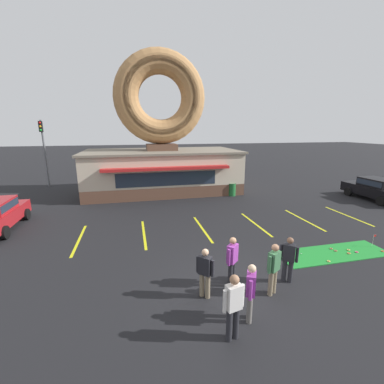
# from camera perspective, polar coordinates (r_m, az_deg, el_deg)

# --- Properties ---
(ground_plane) EXTENTS (160.00, 160.00, 0.00)m
(ground_plane) POSITION_cam_1_polar(r_m,az_deg,el_deg) (9.16, 8.60, -19.77)
(ground_plane) COLOR black
(donut_shop_building) EXTENTS (12.30, 6.75, 10.96)m
(donut_shop_building) POSITION_cam_1_polar(r_m,az_deg,el_deg) (21.16, -6.76, 10.21)
(donut_shop_building) COLOR brown
(donut_shop_building) RESTS_ON ground
(putting_mat) EXTENTS (4.72, 1.47, 0.03)m
(putting_mat) POSITION_cam_1_polar(r_m,az_deg,el_deg) (12.46, 28.82, -11.82)
(putting_mat) COLOR #1E842D
(putting_mat) RESTS_ON ground
(mini_donut_near_left) EXTENTS (0.13, 0.13, 0.04)m
(mini_donut_near_left) POSITION_cam_1_polar(r_m,az_deg,el_deg) (12.98, 32.76, -11.15)
(mini_donut_near_left) COLOR #D8667F
(mini_donut_near_left) RESTS_ON putting_mat
(mini_donut_near_right) EXTENTS (0.13, 0.13, 0.04)m
(mini_donut_near_right) POSITION_cam_1_polar(r_m,az_deg,el_deg) (11.97, 21.40, -11.88)
(mini_donut_near_right) COLOR #A5724C
(mini_donut_near_right) RESTS_ON putting_mat
(mini_donut_mid_left) EXTENTS (0.13, 0.13, 0.04)m
(mini_donut_mid_left) POSITION_cam_1_polar(r_m,az_deg,el_deg) (11.62, 28.11, -13.40)
(mini_donut_mid_left) COLOR #E5C666
(mini_donut_mid_left) RESTS_ON putting_mat
(mini_donut_mid_centre) EXTENTS (0.13, 0.13, 0.04)m
(mini_donut_mid_centre) POSITION_cam_1_polar(r_m,az_deg,el_deg) (13.68, 36.68, -10.49)
(mini_donut_mid_centre) COLOR #D17F47
(mini_donut_mid_centre) RESTS_ON putting_mat
(mini_donut_mid_right) EXTENTS (0.13, 0.13, 0.04)m
(mini_donut_mid_right) POSITION_cam_1_polar(r_m,az_deg,el_deg) (13.01, 31.44, -10.92)
(mini_donut_mid_right) COLOR #E5C666
(mini_donut_mid_right) RESTS_ON putting_mat
(mini_donut_far_left) EXTENTS (0.13, 0.13, 0.04)m
(mini_donut_far_left) POSITION_cam_1_polar(r_m,az_deg,el_deg) (12.78, 28.54, -10.99)
(mini_donut_far_left) COLOR #A5724C
(mini_donut_far_left) RESTS_ON putting_mat
(mini_donut_far_centre) EXTENTS (0.13, 0.13, 0.04)m
(mini_donut_far_centre) POSITION_cam_1_polar(r_m,az_deg,el_deg) (12.66, 29.31, -11.32)
(mini_donut_far_centre) COLOR #A5724C
(mini_donut_far_centre) RESTS_ON putting_mat
(mini_donut_far_right) EXTENTS (0.13, 0.13, 0.04)m
(mini_donut_far_right) POSITION_cam_1_polar(r_m,az_deg,el_deg) (12.69, 31.48, -11.53)
(mini_donut_far_right) COLOR #D17F47
(mini_donut_far_right) RESTS_ON putting_mat
(golf_ball) EXTENTS (0.04, 0.04, 0.04)m
(golf_ball) POSITION_cam_1_polar(r_m,az_deg,el_deg) (11.77, 23.11, -12.47)
(golf_ball) COLOR white
(golf_ball) RESTS_ON putting_mat
(putting_flag_pin) EXTENTS (0.13, 0.01, 0.55)m
(putting_flag_pin) POSITION_cam_1_polar(r_m,az_deg,el_deg) (13.85, 35.42, -8.29)
(putting_flag_pin) COLOR silver
(putting_flag_pin) RESTS_ON putting_mat
(car_black) EXTENTS (2.00, 4.57, 1.60)m
(car_black) POSITION_cam_1_polar(r_m,az_deg,el_deg) (22.86, 35.60, 0.71)
(car_black) COLOR black
(car_black) RESTS_ON ground
(pedestrian_blue_sweater_man) EXTENTS (0.48, 0.43, 1.61)m
(pedestrian_blue_sweater_man) POSITION_cam_1_polar(r_m,az_deg,el_deg) (9.38, 20.68, -13.48)
(pedestrian_blue_sweater_man) COLOR #232328
(pedestrian_blue_sweater_man) RESTS_ON ground
(pedestrian_hooded_kid) EXTENTS (0.46, 0.44, 1.60)m
(pedestrian_hooded_kid) POSITION_cam_1_polar(r_m,az_deg,el_deg) (8.10, 2.90, -17.12)
(pedestrian_hooded_kid) COLOR #7F7056
(pedestrian_hooded_kid) RESTS_ON ground
(pedestrian_leather_jacket_man) EXTENTS (0.53, 0.40, 1.69)m
(pedestrian_leather_jacket_man) POSITION_cam_1_polar(r_m,az_deg,el_deg) (8.56, 17.69, -15.57)
(pedestrian_leather_jacket_man) COLOR #7F7056
(pedestrian_leather_jacket_man) RESTS_ON ground
(pedestrian_clipboard_woman) EXTENTS (0.39, 0.54, 1.66)m
(pedestrian_clipboard_woman) POSITION_cam_1_polar(r_m,az_deg,el_deg) (7.40, 12.90, -20.49)
(pedestrian_clipboard_woman) COLOR slate
(pedestrian_clipboard_woman) RESTS_ON ground
(pedestrian_beanie_man) EXTENTS (0.58, 0.32, 1.76)m
(pedestrian_beanie_man) POSITION_cam_1_polar(r_m,az_deg,el_deg) (6.75, 9.19, -23.41)
(pedestrian_beanie_man) COLOR #232328
(pedestrian_beanie_man) RESTS_ON ground
(pedestrian_crossing_woman) EXTENTS (0.47, 0.43, 1.69)m
(pedestrian_crossing_woman) POSITION_cam_1_polar(r_m,az_deg,el_deg) (8.72, 8.93, -14.49)
(pedestrian_crossing_woman) COLOR #232328
(pedestrian_crossing_woman) RESTS_ON ground
(trash_bin) EXTENTS (0.57, 0.57, 0.97)m
(trash_bin) POSITION_cam_1_polar(r_m,az_deg,el_deg) (20.08, 8.87, 0.59)
(trash_bin) COLOR #1E662D
(trash_bin) RESTS_ON ground
(traffic_light_pole) EXTENTS (0.28, 0.47, 5.80)m
(traffic_light_pole) POSITION_cam_1_polar(r_m,az_deg,el_deg) (26.05, -30.10, 9.07)
(traffic_light_pole) COLOR #595B60
(traffic_light_pole) RESTS_ON ground
(parking_stripe_far_left) EXTENTS (0.12, 3.60, 0.01)m
(parking_stripe_far_left) POSITION_cam_1_polar(r_m,az_deg,el_deg) (13.32, -23.79, -9.65)
(parking_stripe_far_left) COLOR yellow
(parking_stripe_far_left) RESTS_ON ground
(parking_stripe_left) EXTENTS (0.12, 3.60, 0.01)m
(parking_stripe_left) POSITION_cam_1_polar(r_m,az_deg,el_deg) (13.07, -10.62, -9.12)
(parking_stripe_left) COLOR yellow
(parking_stripe_left) RESTS_ON ground
(parking_stripe_mid_left) EXTENTS (0.12, 3.60, 0.01)m
(parking_stripe_mid_left) POSITION_cam_1_polar(r_m,az_deg,el_deg) (13.49, 2.34, -8.13)
(parking_stripe_mid_left) COLOR yellow
(parking_stripe_mid_left) RESTS_ON ground
(parking_stripe_centre) EXTENTS (0.12, 3.60, 0.01)m
(parking_stripe_centre) POSITION_cam_1_polar(r_m,az_deg,el_deg) (14.53, 13.90, -6.90)
(parking_stripe_centre) COLOR yellow
(parking_stripe_centre) RESTS_ON ground
(parking_stripe_mid_right) EXTENTS (0.12, 3.60, 0.01)m
(parking_stripe_mid_right) POSITION_cam_1_polar(r_m,az_deg,el_deg) (16.07, 23.54, -5.65)
(parking_stripe_mid_right) COLOR yellow
(parking_stripe_mid_right) RESTS_ON ground
(parking_stripe_right) EXTENTS (0.12, 3.60, 0.01)m
(parking_stripe_right) POSITION_cam_1_polar(r_m,az_deg,el_deg) (17.99, 31.28, -4.53)
(parking_stripe_right) COLOR yellow
(parking_stripe_right) RESTS_ON ground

